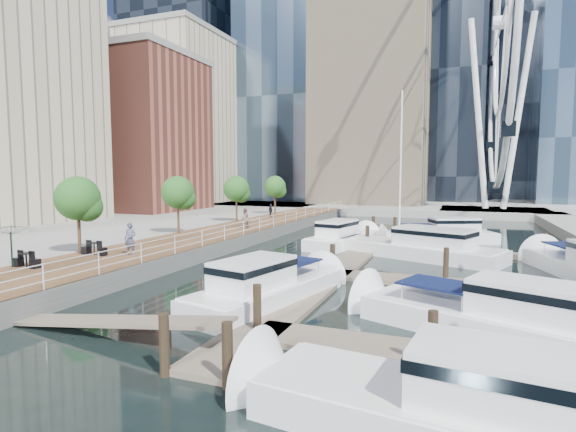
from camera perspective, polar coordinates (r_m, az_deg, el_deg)
The scene contains 15 objects.
ground at distance 19.61m, azimuth -9.51°, elevation -11.62°, with size 520.00×520.00×0.00m, color black.
boardwalk at distance 36.64m, azimuth -9.71°, elevation -2.96°, with size 6.00×60.00×1.00m, color brown.
seawall at distance 35.21m, azimuth -5.51°, elevation -3.24°, with size 0.25×60.00×1.00m, color #595954.
land_far at distance 118.63m, azimuth 16.44°, elevation 2.49°, with size 200.00×114.00×1.00m, color gray.
pier at distance 68.46m, azimuth 24.70°, elevation 0.40°, with size 14.00×12.00×1.00m, color gray.
railing at distance 35.11m, azimuth -5.67°, elevation -1.58°, with size 0.10×60.00×1.05m, color white, non-canonical shape.
floating_docks at distance 26.66m, azimuth 17.22°, elevation -6.19°, with size 16.00×34.00×2.60m.
midrise_condos at distance 61.40m, azimuth -24.43°, elevation 12.00°, with size 19.00×67.00×28.00m.
ferris_wheel at distance 71.21m, azimuth 25.52°, elevation 21.23°, with size 5.80×45.60×47.80m.
street_trees at distance 36.76m, azimuth -13.82°, elevation 2.92°, with size 2.60×42.60×4.60m.
yacht_foreground at distance 17.77m, azimuth 25.11°, elevation -13.84°, with size 2.80×10.47×2.15m, color white, non-canonical shape.
pedestrian_near at distance 27.66m, azimuth -19.41°, elevation -2.78°, with size 0.69×0.46×1.90m, color #45465C.
pedestrian_mid at distance 39.41m, azimuth -5.52°, elevation -0.30°, with size 0.87×0.68×1.80m, color #7C6056.
pedestrian_far at distance 50.11m, azimuth -2.21°, elevation 0.72°, with size 0.88×0.37×1.50m, color #2E3139.
moored_yachts at distance 30.36m, azimuth 16.17°, elevation -5.74°, with size 21.12×34.58×11.50m.
Camera 1 is at (9.62, -16.13, 5.64)m, focal length 28.00 mm.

